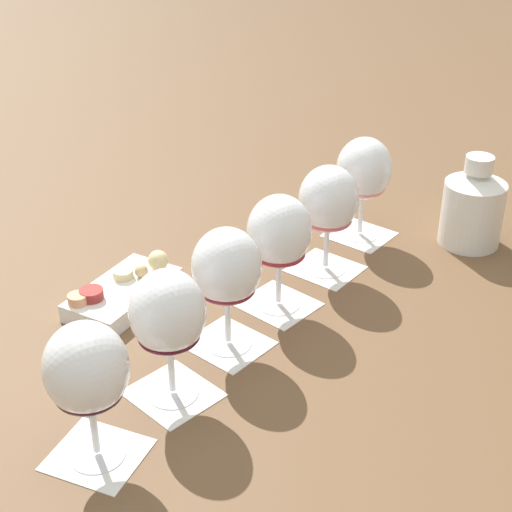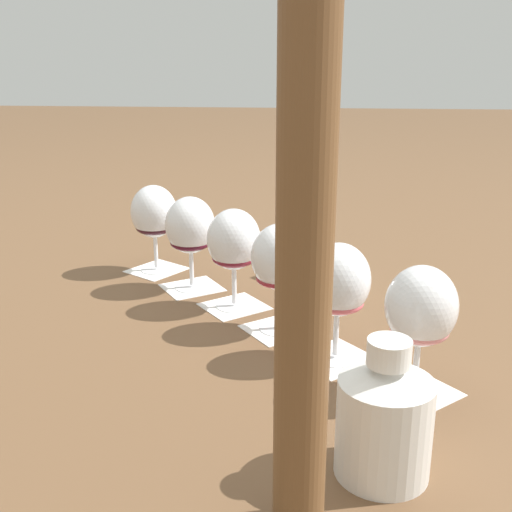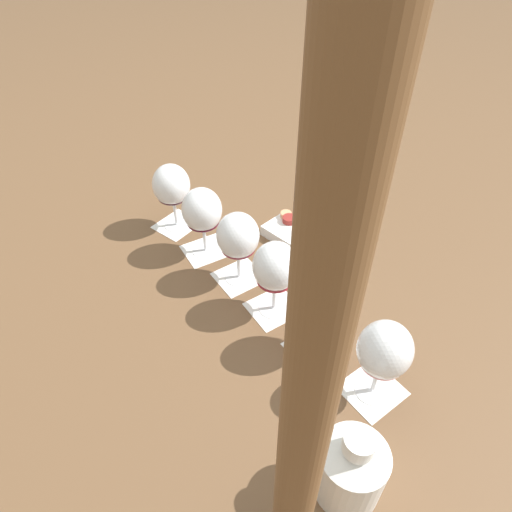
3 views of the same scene
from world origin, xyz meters
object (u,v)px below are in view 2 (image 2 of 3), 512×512
object	(u,v)px
wine_glass_0	(421,312)
wine_glass_5	(154,215)
wine_glass_3	(234,244)
wine_glass_4	(190,229)
snack_dish	(312,274)
wine_glass_1	(338,284)
wine_glass_2	(280,261)
ceramic_vase	(384,417)
umbrella_pole	(310,23)

from	to	relation	value
wine_glass_0	wine_glass_5	world-z (taller)	same
wine_glass_3	wine_glass_4	distance (m)	0.13
snack_dish	wine_glass_1	bearing A→B (deg)	-173.92
wine_glass_2	wine_glass_4	bearing A→B (deg)	45.11
ceramic_vase	umbrella_pole	size ratio (longest dim) A/B	0.17
wine_glass_2	wine_glass_4	world-z (taller)	same
wine_glass_2	umbrella_pole	size ratio (longest dim) A/B	0.19
wine_glass_1	ceramic_vase	distance (m)	0.27
ceramic_vase	snack_dish	distance (m)	0.59
wine_glass_0	wine_glass_2	world-z (taller)	same
wine_glass_4	umbrella_pole	distance (m)	0.75
wine_glass_0	wine_glass_4	distance (m)	0.52
wine_glass_3	snack_dish	xyz separation A→B (m)	(0.14, -0.14, -0.10)
wine_glass_5	wine_glass_0	bearing A→B (deg)	-135.02
wine_glass_3	ceramic_vase	distance (m)	0.50
wine_glass_3	ceramic_vase	xyz separation A→B (m)	(-0.45, -0.21, -0.05)
snack_dish	umbrella_pole	distance (m)	0.81
wine_glass_1	wine_glass_4	size ratio (longest dim) A/B	1.00
wine_glass_4	snack_dish	world-z (taller)	wine_glass_4
wine_glass_3	ceramic_vase	size ratio (longest dim) A/B	1.12
wine_glass_3	ceramic_vase	bearing A→B (deg)	-154.68
wine_glass_2	wine_glass_3	xyz separation A→B (m)	(0.09, 0.08, -0.00)
umbrella_pole	wine_glass_0	bearing A→B (deg)	-29.65
wine_glass_4	ceramic_vase	world-z (taller)	wine_glass_4
wine_glass_1	umbrella_pole	distance (m)	0.49
wine_glass_5	wine_glass_4	bearing A→B (deg)	-136.23
wine_glass_5	umbrella_pole	size ratio (longest dim) A/B	0.19
wine_glass_0	snack_dish	world-z (taller)	wine_glass_0
wine_glass_3	umbrella_pole	xyz separation A→B (m)	(-0.54, -0.13, 0.34)
wine_glass_2	wine_glass_5	bearing A→B (deg)	44.65
wine_glass_5	ceramic_vase	distance (m)	0.75
wine_glass_0	umbrella_pole	bearing A→B (deg)	150.35
wine_glass_3	wine_glass_0	bearing A→B (deg)	-135.22
wine_glass_5	umbrella_pole	bearing A→B (deg)	-156.82
wine_glass_4	wine_glass_5	bearing A→B (deg)	43.77
wine_glass_4	ceramic_vase	size ratio (longest dim) A/B	1.12
wine_glass_2	snack_dish	distance (m)	0.25
wine_glass_0	wine_glass_2	distance (m)	0.27
wine_glass_0	umbrella_pole	world-z (taller)	umbrella_pole
snack_dish	umbrella_pole	world-z (taller)	umbrella_pole
ceramic_vase	wine_glass_0	bearing A→B (deg)	-19.37
snack_dish	wine_glass_5	bearing A→B (deg)	81.81
wine_glass_4	wine_glass_3	bearing A→B (deg)	-133.14
wine_glass_1	snack_dish	world-z (taller)	wine_glass_1
wine_glass_2	ceramic_vase	bearing A→B (deg)	-160.37
wine_glass_4	wine_glass_5	distance (m)	0.13
wine_glass_2	ceramic_vase	xyz separation A→B (m)	(-0.36, -0.13, -0.05)
wine_glass_0	wine_glass_5	xyz separation A→B (m)	(0.46, 0.46, -0.00)
ceramic_vase	snack_dish	xyz separation A→B (m)	(0.59, 0.08, -0.05)
wine_glass_4	ceramic_vase	xyz separation A→B (m)	(-0.54, -0.31, -0.05)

